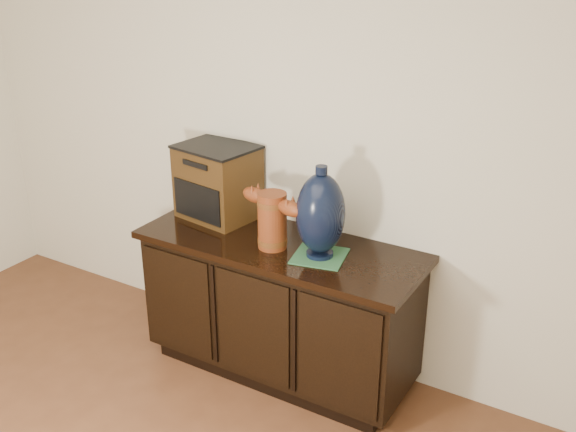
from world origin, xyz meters
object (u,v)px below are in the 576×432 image
Objects in this scene: terracotta_vessel at (272,217)px; tv_radio at (218,182)px; lamp_base at (321,214)px; sideboard at (280,307)px; spray_can at (317,218)px.

terracotta_vessel is 0.92× the size of tv_radio.
tv_radio is (-0.45, 0.18, 0.04)m from terracotta_vessel.
lamp_base is (0.70, -0.15, 0.02)m from tv_radio.
spray_can is (0.09, 0.22, 0.45)m from sideboard.
lamp_base is at bearing 19.36° from terracotta_vessel.
sideboard is at bearing -112.57° from spray_can.
sideboard is 3.33× the size of tv_radio.
terracotta_vessel is at bearing -97.36° from sideboard.
terracotta_vessel is 2.54× the size of spray_can.
lamp_base is (0.24, -0.03, 0.59)m from sideboard.
tv_radio is at bearing -170.19° from spray_can.
tv_radio is 0.57m from spray_can.
lamp_base reaches higher than terracotta_vessel.
sideboard is 3.64× the size of terracotta_vessel.
lamp_base is 0.32m from spray_can.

